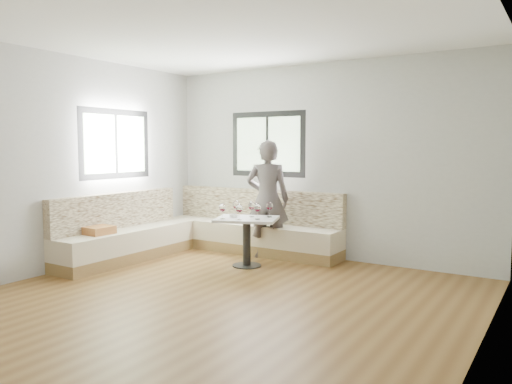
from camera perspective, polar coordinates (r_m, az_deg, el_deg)
room at (r=5.22m, az=-4.61°, el=3.02°), size 5.01×5.01×2.81m
banquette at (r=7.48m, az=-6.66°, el=-4.69°), size 2.90×2.80×0.95m
table at (r=6.72m, az=-1.07°, el=-4.37°), size 0.97×0.87×0.66m
person at (r=7.21m, az=1.33°, el=-0.83°), size 0.73×0.62×1.71m
olive_ramekin at (r=6.75m, az=-2.61°, el=-2.71°), size 0.11×0.11×0.04m
wine_glass_a at (r=6.57m, az=-3.86°, el=-1.84°), size 0.09×0.09×0.21m
wine_glass_b at (r=6.47m, az=-1.94°, el=-1.94°), size 0.09×0.09×0.21m
wine_glass_c at (r=6.53m, az=0.17°, el=-1.87°), size 0.09×0.09×0.21m
wine_glass_d at (r=6.76m, az=-0.51°, el=-1.63°), size 0.09×0.09×0.21m
wine_glass_e at (r=6.74m, az=1.55°, el=-1.65°), size 0.09×0.09×0.21m
wine_glass_f at (r=6.87m, az=-2.28°, el=-1.53°), size 0.09×0.09×0.21m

